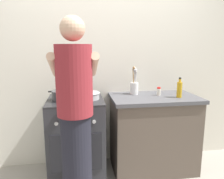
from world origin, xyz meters
TOP-DOWN VIEW (x-y plane):
  - ground at (0.00, 0.00)m, footprint 6.00×6.00m
  - back_wall at (0.20, 0.50)m, footprint 3.20×0.10m
  - countertop at (0.55, 0.15)m, footprint 1.00×0.60m
  - stove_range at (-0.35, 0.15)m, footprint 0.60×0.62m
  - pot at (-0.49, 0.11)m, footprint 0.27×0.21m
  - mixing_bowl at (-0.21, 0.14)m, footprint 0.26×0.26m
  - utensil_crock at (0.35, 0.30)m, footprint 0.10×0.10m
  - spice_bottle at (0.61, 0.19)m, footprint 0.04×0.04m
  - oil_bottle at (0.80, 0.06)m, footprint 0.06×0.06m
  - person at (-0.34, -0.41)m, footprint 0.41×0.50m

SIDE VIEW (x-z plane):
  - ground at x=0.00m, z-range 0.00..0.00m
  - stove_range at x=-0.35m, z-range 0.00..0.90m
  - countertop at x=0.55m, z-range 0.00..0.90m
  - person at x=-0.34m, z-range 0.01..1.71m
  - mixing_bowl at x=-0.21m, z-range 0.90..0.98m
  - spice_bottle at x=0.61m, z-range 0.90..1.00m
  - pot at x=-0.49m, z-range 0.90..1.00m
  - oil_bottle at x=0.80m, z-range 0.88..1.11m
  - utensil_crock at x=0.35m, z-range 0.83..1.17m
  - back_wall at x=0.20m, z-range 0.00..2.50m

